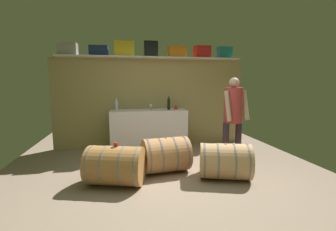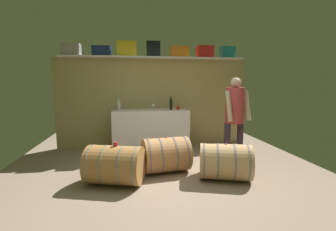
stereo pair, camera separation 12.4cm
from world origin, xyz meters
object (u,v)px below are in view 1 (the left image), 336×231
at_px(toolcase_orange, 177,52).
at_px(wine_glass, 151,106).
at_px(toolcase_grey, 68,49).
at_px(wine_barrel_far, 225,161).
at_px(toolcase_black, 151,49).
at_px(toolcase_navy, 99,51).
at_px(wine_bottle_dark, 169,104).
at_px(work_cabinet, 149,130).
at_px(wine_barrel_near, 115,166).
at_px(tasting_cup, 116,144).
at_px(toolcase_teal, 224,53).
at_px(toolcase_red, 202,52).
at_px(red_funnel, 176,107).
at_px(wine_bottle_clear, 117,105).
at_px(winemaker_pouring, 233,112).
at_px(toolcase_yellow, 124,49).
at_px(wine_barrel_flank, 166,155).

bearing_deg(toolcase_orange, wine_glass, -166.83).
relative_size(toolcase_grey, wine_glass, 2.93).
bearing_deg(wine_barrel_far, toolcase_black, 131.02).
xyz_separation_m(toolcase_navy, wine_bottle_dark, (1.55, -0.28, -1.19)).
xyz_separation_m(work_cabinet, wine_glass, (0.06, 0.04, 0.57)).
relative_size(toolcase_black, toolcase_orange, 0.84).
xyz_separation_m(wine_barrel_near, tasting_cup, (0.02, 0.00, 0.34)).
relative_size(toolcase_orange, tasting_cup, 6.40).
bearing_deg(toolcase_black, toolcase_teal, 2.54).
height_order(toolcase_navy, toolcase_orange, toolcase_orange).
bearing_deg(wine_bottle_dark, wine_barrel_far, -73.02).
distance_m(toolcase_red, toolcase_teal, 0.58).
xyz_separation_m(toolcase_orange, red_funnel, (-0.07, -0.20, -1.29)).
relative_size(toolcase_red, wine_barrel_far, 0.39).
bearing_deg(wine_bottle_clear, red_funnel, -0.23).
height_order(tasting_cup, winemaker_pouring, winemaker_pouring).
xyz_separation_m(work_cabinet, wine_barrel_near, (-0.72, -1.85, -0.17)).
distance_m(work_cabinet, red_funnel, 0.84).
xyz_separation_m(toolcase_teal, work_cabinet, (-1.93, -0.21, -1.83)).
bearing_deg(work_cabinet, wine_bottle_clear, 178.87).
distance_m(toolcase_orange, wine_barrel_far, 2.97).
distance_m(toolcase_grey, wine_glass, 2.20).
distance_m(wine_bottle_dark, winemaker_pouring, 1.58).
relative_size(toolcase_teal, wine_glass, 2.43).
distance_m(wine_bottle_clear, tasting_cup, 1.92).
distance_m(red_funnel, wine_barrel_far, 2.12).
relative_size(work_cabinet, winemaker_pouring, 1.05).
relative_size(toolcase_grey, wine_barrel_near, 0.40).
bearing_deg(toolcase_yellow, wine_barrel_flank, -68.08).
bearing_deg(toolcase_red, tasting_cup, -134.59).
bearing_deg(wine_barrel_near, winemaker_pouring, 31.35).
bearing_deg(wine_barrel_far, wine_barrel_near, -165.95).
distance_m(tasting_cup, winemaker_pouring, 2.30).
relative_size(work_cabinet, wine_barrel_far, 1.84).
bearing_deg(wine_bottle_clear, wine_glass, 1.73).
xyz_separation_m(toolcase_yellow, toolcase_orange, (1.24, 0.00, -0.04)).
xyz_separation_m(toolcase_orange, wine_bottle_clear, (-1.44, -0.20, -1.22)).
bearing_deg(wine_barrel_near, toolcase_red, 61.63).
distance_m(toolcase_black, red_funnel, 1.47).
bearing_deg(toolcase_teal, tasting_cup, -144.11).
relative_size(toolcase_red, wine_barrel_flank, 0.43).
distance_m(wine_barrel_near, winemaker_pouring, 2.40).
bearing_deg(red_funnel, wine_barrel_near, -126.50).
relative_size(toolcase_yellow, tasting_cup, 6.75).
height_order(toolcase_grey, wine_barrel_flank, toolcase_grey).
height_order(toolcase_black, toolcase_red, toolcase_black).
bearing_deg(toolcase_grey, wine_glass, -4.09).
distance_m(toolcase_grey, toolcase_black, 1.83).
height_order(toolcase_teal, tasting_cup, toolcase_teal).
bearing_deg(wine_bottle_dark, tasting_cup, -123.35).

